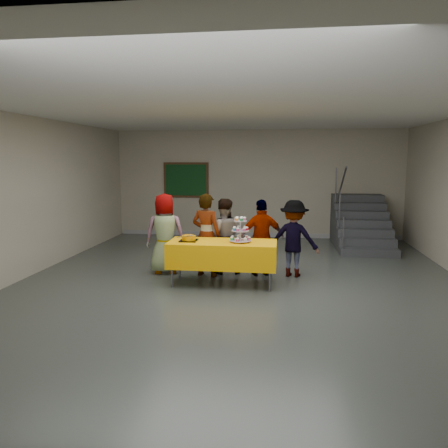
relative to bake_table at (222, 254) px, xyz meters
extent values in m
plane|color=#4C514C|center=(0.30, -0.11, -0.56)|extent=(10.00, 10.00, 0.00)
cube|color=#AEA48C|center=(0.30, 4.89, 0.94)|extent=(8.00, 0.04, 3.00)
cube|color=#AEA48C|center=(0.30, -5.11, 0.94)|extent=(8.00, 0.04, 3.00)
cube|color=#AEA48C|center=(-3.70, -0.11, 0.94)|extent=(0.04, 10.00, 3.00)
cube|color=silver|center=(0.30, -0.11, 2.44)|extent=(8.00, 10.00, 0.04)
cube|color=#999999|center=(0.30, 4.87, -0.50)|extent=(7.90, 0.03, 0.12)
cylinder|color=#595960|center=(-0.84, -0.29, -0.19)|extent=(0.04, 0.04, 0.73)
cylinder|color=#595960|center=(0.84, -0.29, -0.19)|extent=(0.04, 0.04, 0.73)
cylinder|color=#595960|center=(-0.84, 0.29, -0.19)|extent=(0.04, 0.04, 0.73)
cylinder|color=#595960|center=(0.84, 0.29, -0.19)|extent=(0.04, 0.04, 0.73)
cube|color=#595960|center=(0.00, 0.00, 0.18)|extent=(1.80, 0.70, 0.02)
cube|color=#FFAB05|center=(0.00, 0.00, -0.01)|extent=(1.88, 0.78, 0.44)
cylinder|color=silver|center=(0.31, 0.00, 0.22)|extent=(0.18, 0.18, 0.01)
cylinder|color=silver|center=(0.31, 0.00, 0.42)|extent=(0.02, 0.02, 0.42)
cylinder|color=silver|center=(0.31, 0.00, 0.24)|extent=(0.38, 0.38, 0.01)
cylinder|color=silver|center=(0.31, 0.00, 0.41)|extent=(0.30, 0.30, 0.01)
cylinder|color=silver|center=(0.31, 0.00, 0.58)|extent=(0.22, 0.22, 0.01)
cube|color=black|center=(-0.60, -0.02, 0.22)|extent=(0.30, 0.30, 0.02)
cylinder|color=#F59600|center=(-0.60, -0.02, 0.27)|extent=(0.25, 0.25, 0.07)
ellipsoid|color=#F59600|center=(-0.60, -0.02, 0.30)|extent=(0.25, 0.25, 0.05)
ellipsoid|color=white|center=(-0.55, -0.06, 0.32)|extent=(0.08, 0.08, 0.02)
cube|color=silver|center=(-0.62, -0.15, 0.32)|extent=(0.30, 0.16, 0.04)
imported|color=slate|center=(-1.21, 0.65, 0.22)|extent=(0.82, 0.60, 1.55)
imported|color=slate|center=(-0.38, 0.54, 0.23)|extent=(0.66, 0.53, 1.57)
imported|color=slate|center=(-0.09, 0.79, 0.17)|extent=(0.79, 0.67, 1.45)
imported|color=slate|center=(0.65, 0.71, 0.17)|extent=(0.91, 0.58, 1.45)
imported|color=slate|center=(1.25, 0.74, 0.17)|extent=(1.03, 0.73, 1.44)
cube|color=#424447|center=(3.00, 2.64, -0.47)|extent=(1.30, 0.30, 0.18)
cube|color=#424447|center=(3.00, 2.94, -0.38)|extent=(1.30, 0.30, 0.36)
cube|color=#424447|center=(3.00, 3.24, -0.29)|extent=(1.30, 0.30, 0.54)
cube|color=#424447|center=(3.00, 3.54, -0.20)|extent=(1.30, 0.30, 0.72)
cube|color=#424447|center=(3.00, 3.84, -0.11)|extent=(1.30, 0.30, 0.90)
cube|color=#424447|center=(3.00, 4.14, -0.02)|extent=(1.30, 0.30, 1.08)
cube|color=#424447|center=(3.00, 4.44, 0.07)|extent=(1.30, 0.30, 1.26)
cube|color=#424447|center=(3.00, 4.74, 0.07)|extent=(1.30, 0.30, 1.26)
cylinder|color=#595960|center=(2.40, 2.59, -0.11)|extent=(0.04, 0.04, 0.90)
cylinder|color=#595960|center=(2.40, 3.39, 0.43)|extent=(0.04, 0.04, 0.90)
cylinder|color=#595960|center=(2.40, 4.29, 0.97)|extent=(0.04, 0.04, 0.90)
cylinder|color=#595960|center=(2.40, 3.44, 0.88)|extent=(0.04, 1.85, 1.20)
cube|color=#472B16|center=(-1.72, 4.86, 1.04)|extent=(1.30, 0.04, 1.00)
cube|color=#15421B|center=(-1.72, 4.83, 1.04)|extent=(1.18, 0.02, 0.88)
camera|label=1|loc=(1.02, -7.41, 1.64)|focal=35.00mm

